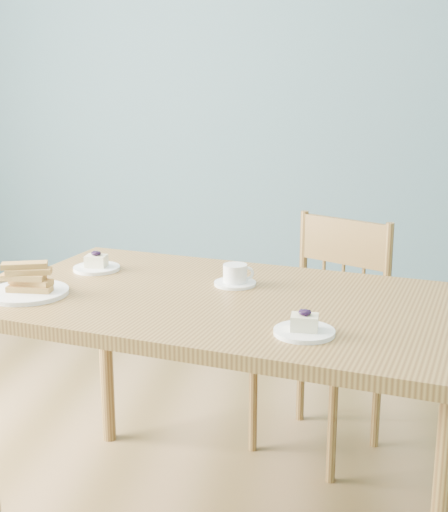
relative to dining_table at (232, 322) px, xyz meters
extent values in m
cube|color=slate|center=(0.16, 2.43, 0.70)|extent=(5.00, 0.01, 2.70)
cube|color=olive|center=(0.00, 0.00, 0.05)|extent=(1.48, 1.06, 0.04)
cylinder|color=olive|center=(-0.52, 0.46, -0.31)|extent=(0.05, 0.05, 0.68)
cube|color=olive|center=(0.24, 0.50, -0.26)|extent=(0.51, 0.51, 0.04)
cylinder|color=olive|center=(0.02, 0.46, -0.46)|extent=(0.03, 0.03, 0.37)
cylinder|color=olive|center=(0.30, 0.29, -0.46)|extent=(0.03, 0.03, 0.37)
cylinder|color=olive|center=(0.18, 0.72, -0.46)|extent=(0.03, 0.03, 0.37)
cylinder|color=olive|center=(0.46, 0.55, -0.46)|extent=(0.03, 0.03, 0.37)
cylinder|color=olive|center=(0.18, 0.73, -0.03)|extent=(0.03, 0.03, 0.42)
cylinder|color=olive|center=(0.47, 0.55, -0.03)|extent=(0.03, 0.03, 0.42)
cube|color=olive|center=(0.32, 0.64, 0.10)|extent=(0.29, 0.19, 0.16)
cylinder|color=olive|center=(0.25, 0.68, -0.11)|extent=(0.01, 0.01, 0.25)
cylinder|color=olive|center=(0.32, 0.64, -0.11)|extent=(0.01, 0.01, 0.25)
cylinder|color=olive|center=(0.39, 0.60, -0.11)|extent=(0.01, 0.01, 0.25)
cylinder|color=white|center=(0.21, -0.26, 0.08)|extent=(0.15, 0.15, 0.01)
cube|color=beige|center=(0.21, -0.26, 0.10)|extent=(0.07, 0.05, 0.04)
ellipsoid|color=black|center=(0.21, -0.26, 0.13)|extent=(0.03, 0.03, 0.01)
sphere|color=black|center=(0.22, -0.25, 0.13)|extent=(0.01, 0.01, 0.01)
sphere|color=black|center=(0.20, -0.25, 0.13)|extent=(0.01, 0.01, 0.01)
sphere|color=black|center=(0.21, -0.27, 0.13)|extent=(0.01, 0.01, 0.01)
cylinder|color=white|center=(-0.46, 0.23, 0.08)|extent=(0.15, 0.15, 0.01)
cube|color=beige|center=(-0.46, 0.23, 0.10)|extent=(0.07, 0.05, 0.04)
ellipsoid|color=black|center=(-0.46, 0.23, 0.13)|extent=(0.03, 0.03, 0.01)
sphere|color=black|center=(-0.45, 0.24, 0.13)|extent=(0.01, 0.01, 0.01)
sphere|color=black|center=(-0.47, 0.24, 0.13)|extent=(0.01, 0.01, 0.01)
sphere|color=black|center=(-0.46, 0.22, 0.13)|extent=(0.01, 0.01, 0.01)
cylinder|color=white|center=(-0.01, 0.13, 0.08)|extent=(0.12, 0.12, 0.01)
cylinder|color=white|center=(-0.01, 0.13, 0.11)|extent=(0.08, 0.08, 0.05)
cylinder|color=#9B6A45|center=(-0.01, 0.13, 0.13)|extent=(0.06, 0.06, 0.00)
torus|color=white|center=(0.03, 0.13, 0.11)|extent=(0.04, 0.01, 0.04)
cylinder|color=white|center=(-0.57, -0.05, 0.08)|extent=(0.23, 0.23, 0.01)
camera|label=1|loc=(0.24, -1.87, 0.67)|focal=50.00mm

